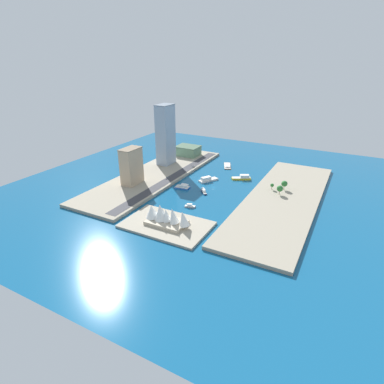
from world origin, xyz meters
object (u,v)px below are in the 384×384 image
Objects in this scene: sedan_silver at (167,178)px; patrol_launch_navy at (204,191)px; catamaran_blue at (183,187)px; ferry_white_commuter at (208,179)px; apartment_midrise_tan at (131,166)px; tower_tall_glass at (166,135)px; van_white at (193,167)px; yacht_sleek_gray at (190,206)px; traffic_light_waterfront at (191,167)px; terminal_long_green at (188,151)px; opera_landmark at (165,216)px; ferry_yellow_fast at (242,178)px; barge_flat_brown at (227,166)px.

patrol_launch_navy is at bearing 169.50° from sedan_silver.
ferry_white_commuter reaches higher than catamaran_blue.
apartment_midrise_tan reaches higher than catamaran_blue.
catamaran_blue is at bearing 0.46° from patrol_launch_navy.
tower_tall_glass is 15.30× the size of van_white.
sedan_silver is (43.27, 22.97, 1.97)m from ferry_white_commuter.
van_white is at bearing -39.57° from ferry_white_commuter.
traffic_light_waterfront reaches higher than yacht_sleek_gray.
yacht_sleek_gray is 0.48× the size of ferry_white_commuter.
apartment_midrise_tan is 1.25× the size of terminal_long_green.
sedan_silver is at bearing 104.23° from terminal_long_green.
tower_tall_glass is (90.73, -99.27, 41.54)m from yacht_sleek_gray.
catamaran_blue is at bearing -52.42° from yacht_sleek_gray.
catamaran_blue is at bearing 159.79° from sedan_silver.
traffic_light_waterfront is 141.24m from opera_landmark.
yacht_sleek_gray is 1.83× the size of traffic_light_waterfront.
traffic_light_waterfront reaches higher than sedan_silver.
sedan_silver is (58.35, -49.90, 2.72)m from yacht_sleek_gray.
opera_landmark is (-83.42, 61.07, -14.78)m from apartment_midrise_tan.
sedan_silver is (27.83, -10.25, 2.40)m from catamaran_blue.
opera_landmark is (22.43, 141.01, 7.21)m from ferry_yellow_fast.
traffic_light_waterfront is (47.55, -90.99, 6.19)m from yacht_sleek_gray.
opera_landmark is (-47.72, 144.60, 5.29)m from van_white.
ferry_yellow_fast is at bearing -99.04° from opera_landmark.
barge_flat_brown is 4.46× the size of traffic_light_waterfront.
traffic_light_waterfront is at bearing -29.16° from ferry_white_commuter.
traffic_light_waterfront is (32.47, -18.12, 5.44)m from ferry_white_commuter.
ferry_yellow_fast is 0.71× the size of terminal_long_green.
ferry_yellow_fast reaches higher than patrol_launch_navy.
barge_flat_brown is 70.43m from terminal_long_green.
patrol_launch_navy is at bearing 130.30° from traffic_light_waterfront.
ferry_yellow_fast is at bearing -142.94° from apartment_midrise_tan.
ferry_yellow_fast is 68.22m from traffic_light_waterfront.
sedan_silver is at bearing -20.21° from catamaran_blue.
apartment_midrise_tan is at bearing 37.06° from ferry_yellow_fast.
van_white reaches higher than catamaran_blue.
catamaran_blue reaches higher than patrol_launch_navy.
apartment_midrise_tan is 0.53× the size of tower_tall_glass.
traffic_light_waterfront reaches higher than van_white.
opera_landmark is (2.35, 42.81, 8.09)m from yacht_sleek_gray.
ferry_white_commuter is 0.59× the size of apartment_midrise_tan.
ferry_white_commuter is 0.74× the size of terminal_long_green.
opera_landmark is at bearing 121.13° from sedan_silver.
van_white is 152.36m from opera_landmark.
terminal_long_green is at bearing -75.77° from sedan_silver.
ferry_white_commuter is at bearing -71.76° from patrol_launch_navy.
ferry_yellow_fast is 63.19m from patrol_launch_navy.
tower_tall_glass is (86.53, -59.41, 41.45)m from patrol_launch_navy.
barge_flat_brown is at bearing 169.60° from terminal_long_green.
catamaran_blue is at bearing 116.01° from terminal_long_green.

